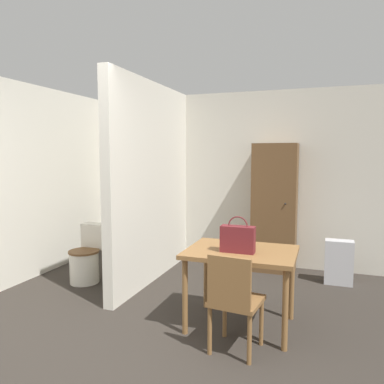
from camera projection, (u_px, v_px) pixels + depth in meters
The scene contains 9 objects.
wall_back at pixel (217, 178), 5.65m from camera, with size 5.03×0.12×2.50m.
wall_left at pixel (22, 183), 4.74m from camera, with size 0.12×4.30×2.50m.
partition_wall at pixel (152, 183), 4.77m from camera, with size 0.12×2.15×2.50m.
dining_table at pixel (241, 259), 3.46m from camera, with size 0.99×0.75×0.73m.
wooden_chair at pixel (234, 299), 3.00m from camera, with size 0.43×0.43×0.83m.
toilet at pixel (87, 258), 4.75m from camera, with size 0.38×0.53×0.71m.
handbag at pixel (238, 239), 3.36m from camera, with size 0.31×0.11×0.33m.
wooden_cabinet at pixel (274, 208), 5.13m from camera, with size 0.59×0.41×1.76m.
space_heater at pixel (339, 262), 4.64m from camera, with size 0.33×0.18×0.55m.
Camera 1 is at (1.53, -2.08, 1.61)m, focal length 35.00 mm.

